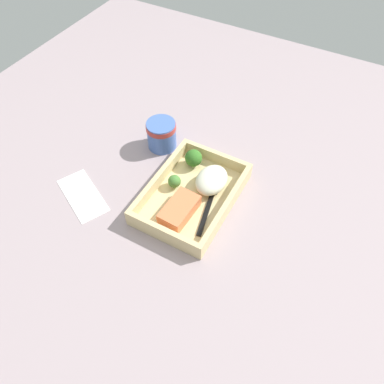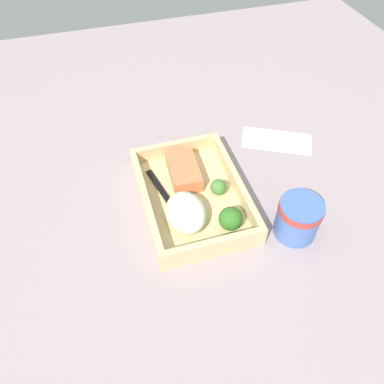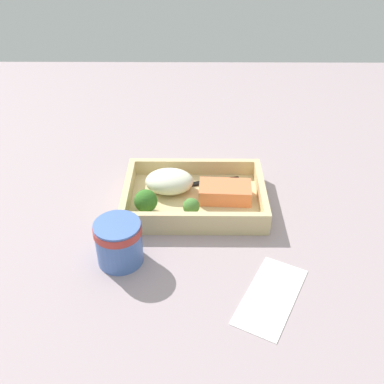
{
  "view_description": "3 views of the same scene",
  "coord_description": "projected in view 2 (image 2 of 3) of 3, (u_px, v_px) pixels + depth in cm",
  "views": [
    {
      "loc": [
        -47.93,
        -26.32,
        70.76
      ],
      "look_at": [
        0.0,
        0.0,
        2.7
      ],
      "focal_mm": 35.0,
      "sensor_mm": 36.0,
      "label": 1
    },
    {
      "loc": [
        45.24,
        -13.44,
        56.18
      ],
      "look_at": [
        0.0,
        0.0,
        2.7
      ],
      "focal_mm": 35.0,
      "sensor_mm": 36.0,
      "label": 2
    },
    {
      "loc": [
        -0.47,
        70.19,
        52.83
      ],
      "look_at": [
        0.0,
        0.0,
        2.7
      ],
      "focal_mm": 42.0,
      "sensor_mm": 36.0,
      "label": 3
    }
  ],
  "objects": [
    {
      "name": "takeout_tray",
      "position": [
        192.0,
        199.0,
        0.73
      ],
      "size": [
        26.91,
        19.05,
        1.2
      ],
      "primitive_type": "cube",
      "color": "#CFB882",
      "rests_on": "ground_plane"
    },
    {
      "name": "receipt_slip",
      "position": [
        277.0,
        140.0,
        0.85
      ],
      "size": [
        13.47,
        17.07,
        0.24
      ],
      "primitive_type": "cube",
      "rotation": [
        0.0,
        0.0,
        -0.48
      ],
      "color": "white",
      "rests_on": "ground_plane"
    },
    {
      "name": "fork",
      "position": [
        168.0,
        200.0,
        0.72
      ],
      "size": [
        15.78,
        5.04,
        0.44
      ],
      "color": "black",
      "rests_on": "takeout_tray"
    },
    {
      "name": "tray_rim",
      "position": [
        192.0,
        192.0,
        0.71
      ],
      "size": [
        26.91,
        19.05,
        3.22
      ],
      "color": "#CFB882",
      "rests_on": "takeout_tray"
    },
    {
      "name": "salmon_fillet",
      "position": [
        186.0,
        170.0,
        0.75
      ],
      "size": [
        10.22,
        6.13,
        3.05
      ],
      "primitive_type": "cube",
      "rotation": [
        0.0,
        0.0,
        -0.05
      ],
      "color": "#E47547",
      "rests_on": "takeout_tray"
    },
    {
      "name": "broccoli_floret_1",
      "position": [
        231.0,
        219.0,
        0.66
      ],
      "size": [
        4.32,
        4.32,
        4.79
      ],
      "color": "#84AE64",
      "rests_on": "takeout_tray"
    },
    {
      "name": "mashed_potatoes",
      "position": [
        186.0,
        212.0,
        0.67
      ],
      "size": [
        9.46,
        7.16,
        4.39
      ],
      "primitive_type": "ellipsoid",
      "color": "silver",
      "rests_on": "takeout_tray"
    },
    {
      "name": "broccoli_floret_2",
      "position": [
        218.0,
        187.0,
        0.72
      ],
      "size": [
        3.1,
        3.1,
        3.46
      ],
      "color": "#80A361",
      "rests_on": "takeout_tray"
    },
    {
      "name": "ground_plane",
      "position": [
        192.0,
        204.0,
        0.74
      ],
      "size": [
        160.0,
        160.0,
        2.0
      ],
      "primitive_type": "cube",
      "color": "gray"
    },
    {
      "name": "paper_cup",
      "position": [
        298.0,
        217.0,
        0.65
      ],
      "size": [
        7.8,
        7.8,
        7.69
      ],
      "color": "#486AB4",
      "rests_on": "ground_plane"
    }
  ]
}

